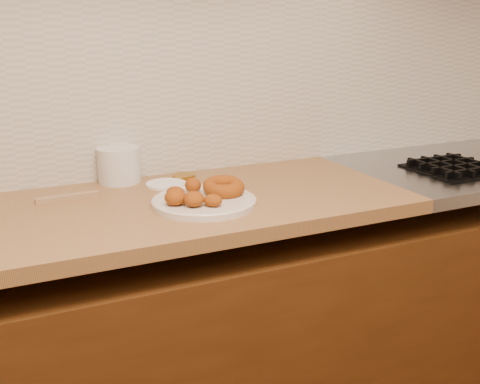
# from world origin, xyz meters

# --- Properties ---
(wall_back) EXTENTS (4.00, 0.02, 2.70)m
(wall_back) POSITION_xyz_m (0.00, 2.00, 1.35)
(wall_back) COLOR beige
(wall_back) RESTS_ON ground
(base_cabinet) EXTENTS (3.60, 0.60, 0.77)m
(base_cabinet) POSITION_xyz_m (0.00, 1.69, 0.39)
(base_cabinet) COLOR #4D280E
(base_cabinet) RESTS_ON floor
(backsplash) EXTENTS (3.60, 0.02, 0.60)m
(backsplash) POSITION_xyz_m (0.00, 1.99, 1.20)
(backsplash) COLOR beige
(backsplash) RESTS_ON wall_back
(donut_plate) EXTENTS (0.29, 0.29, 0.02)m
(donut_plate) POSITION_xyz_m (-0.11, 1.61, 0.91)
(donut_plate) COLOR beige
(donut_plate) RESTS_ON butcher_block
(ring_donut) EXTENTS (0.14, 0.14, 0.05)m
(ring_donut) POSITION_xyz_m (-0.04, 1.64, 0.94)
(ring_donut) COLOR #8B4209
(ring_donut) RESTS_ON donut_plate
(fried_dough_chunks) EXTENTS (0.15, 0.21, 0.04)m
(fried_dough_chunks) POSITION_xyz_m (-0.16, 1.60, 0.94)
(fried_dough_chunks) COLOR #8B4209
(fried_dough_chunks) RESTS_ON donut_plate
(plastic_tub) EXTENTS (0.17, 0.17, 0.11)m
(plastic_tub) POSITION_xyz_m (-0.27, 1.94, 0.96)
(plastic_tub) COLOR silver
(plastic_tub) RESTS_ON butcher_block
(tub_lid) EXTENTS (0.13, 0.13, 0.01)m
(tub_lid) POSITION_xyz_m (-0.15, 1.84, 0.90)
(tub_lid) COLOR white
(tub_lid) RESTS_ON butcher_block
(brass_jar_lid) EXTENTS (0.09, 0.09, 0.01)m
(brass_jar_lid) POSITION_xyz_m (-0.07, 1.90, 0.91)
(brass_jar_lid) COLOR #AE8226
(brass_jar_lid) RESTS_ON butcher_block
(wooden_utensil) EXTENTS (0.18, 0.03, 0.01)m
(wooden_utensil) POSITION_xyz_m (-0.45, 1.82, 0.91)
(wooden_utensil) COLOR #957550
(wooden_utensil) RESTS_ON butcher_block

